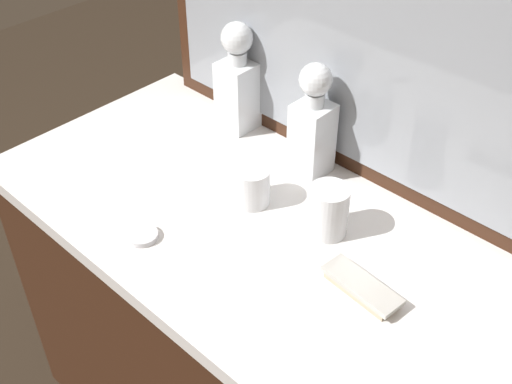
{
  "coord_description": "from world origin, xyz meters",
  "views": [
    {
      "loc": [
        0.69,
        -0.73,
        1.71
      ],
      "look_at": [
        0.0,
        0.0,
        0.9
      ],
      "focal_mm": 45.16,
      "sensor_mm": 36.0,
      "label": 1
    }
  ],
  "objects_px": {
    "crystal_decanter_center": "(238,87)",
    "crystal_decanter_front": "(312,131)",
    "porcelain_dish": "(142,235)",
    "crystal_tumbler_front": "(328,212)",
    "silver_brush_rear": "(362,287)",
    "crystal_tumbler_right": "(252,187)"
  },
  "relations": [
    {
      "from": "crystal_decanter_center",
      "to": "crystal_decanter_front",
      "type": "xyz_separation_m",
      "value": [
        0.25,
        -0.02,
        -0.0
      ]
    },
    {
      "from": "crystal_decanter_center",
      "to": "porcelain_dish",
      "type": "xyz_separation_m",
      "value": [
        0.15,
        -0.43,
        -0.1
      ]
    },
    {
      "from": "crystal_tumbler_front",
      "to": "silver_brush_rear",
      "type": "distance_m",
      "value": 0.18
    },
    {
      "from": "crystal_decanter_center",
      "to": "crystal_tumbler_right",
      "type": "distance_m",
      "value": 0.31
    },
    {
      "from": "crystal_tumbler_front",
      "to": "crystal_tumbler_right",
      "type": "xyz_separation_m",
      "value": [
        -0.18,
        -0.04,
        -0.01
      ]
    },
    {
      "from": "crystal_decanter_front",
      "to": "silver_brush_rear",
      "type": "xyz_separation_m",
      "value": [
        0.31,
        -0.22,
        -0.1
      ]
    },
    {
      "from": "crystal_tumbler_front",
      "to": "crystal_decanter_center",
      "type": "bearing_deg",
      "value": 158.95
    },
    {
      "from": "crystal_tumbler_right",
      "to": "porcelain_dish",
      "type": "distance_m",
      "value": 0.25
    },
    {
      "from": "crystal_tumbler_front",
      "to": "crystal_tumbler_right",
      "type": "distance_m",
      "value": 0.18
    },
    {
      "from": "crystal_tumbler_front",
      "to": "silver_brush_rear",
      "type": "bearing_deg",
      "value": -30.09
    },
    {
      "from": "crystal_decanter_center",
      "to": "crystal_tumbler_front",
      "type": "bearing_deg",
      "value": -21.05
    },
    {
      "from": "crystal_tumbler_right",
      "to": "crystal_decanter_center",
      "type": "bearing_deg",
      "value": 140.03
    },
    {
      "from": "crystal_decanter_center",
      "to": "silver_brush_rear",
      "type": "xyz_separation_m",
      "value": [
        0.56,
        -0.25,
        -0.1
      ]
    },
    {
      "from": "porcelain_dish",
      "to": "crystal_decanter_front",
      "type": "bearing_deg",
      "value": 76.19
    },
    {
      "from": "crystal_decanter_front",
      "to": "crystal_tumbler_right",
      "type": "bearing_deg",
      "value": -96.67
    },
    {
      "from": "crystal_decanter_front",
      "to": "crystal_tumbler_front",
      "type": "relative_size",
      "value": 2.47
    },
    {
      "from": "crystal_decanter_center",
      "to": "crystal_decanter_front",
      "type": "relative_size",
      "value": 1.02
    },
    {
      "from": "crystal_decanter_front",
      "to": "porcelain_dish",
      "type": "relative_size",
      "value": 4.18
    },
    {
      "from": "crystal_tumbler_front",
      "to": "crystal_decanter_front",
      "type": "bearing_deg",
      "value": 139.32
    },
    {
      "from": "crystal_decanter_front",
      "to": "crystal_decanter_center",
      "type": "bearing_deg",
      "value": 175.01
    },
    {
      "from": "crystal_decanter_front",
      "to": "porcelain_dish",
      "type": "distance_m",
      "value": 0.43
    },
    {
      "from": "crystal_decanter_center",
      "to": "crystal_decanter_front",
      "type": "distance_m",
      "value": 0.25
    }
  ]
}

